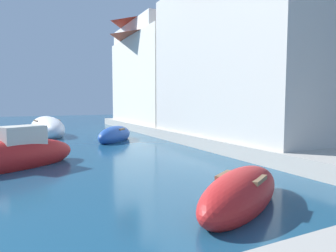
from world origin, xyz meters
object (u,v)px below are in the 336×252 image
(moored_boat_7, at_px, (115,135))
(waterfront_building_far, at_px, (166,73))
(moored_boat_5, at_px, (12,156))
(quayside_tree, at_px, (262,72))
(waterfront_building_main, at_px, (252,47))
(moored_boat_8, at_px, (241,193))
(waterfront_building_annex, at_px, (163,68))
(moored_boat_2, at_px, (47,128))

(moored_boat_7, xyz_separation_m, waterfront_building_far, (5.42, 5.12, 3.78))
(moored_boat_5, distance_m, quayside_tree, 9.85)
(moored_boat_5, height_order, waterfront_building_main, waterfront_building_main)
(moored_boat_8, distance_m, waterfront_building_annex, 17.74)
(waterfront_building_main, height_order, quayside_tree, waterfront_building_main)
(moored_boat_7, relative_size, waterfront_building_far, 0.34)
(moored_boat_8, height_order, waterfront_building_main, waterfront_building_main)
(moored_boat_2, height_order, moored_boat_5, moored_boat_5)
(moored_boat_2, xyz_separation_m, quayside_tree, (7.74, -9.48, 2.84))
(moored_boat_2, height_order, quayside_tree, quayside_tree)
(waterfront_building_far, distance_m, quayside_tree, 10.42)
(moored_boat_5, relative_size, waterfront_building_main, 0.44)
(moored_boat_2, bearing_deg, moored_boat_7, -153.16)
(moored_boat_8, bearing_deg, waterfront_building_main, 16.14)
(moored_boat_7, distance_m, quayside_tree, 7.74)
(moored_boat_2, height_order, moored_boat_8, moored_boat_2)
(moored_boat_5, relative_size, moored_boat_7, 1.36)
(moored_boat_5, xyz_separation_m, waterfront_building_main, (9.99, 0.76, 4.14))
(moored_boat_8, height_order, waterfront_building_annex, waterfront_building_annex)
(moored_boat_2, xyz_separation_m, moored_boat_5, (-1.67, -8.96, -0.03))
(waterfront_building_main, bearing_deg, moored_boat_2, 135.45)
(waterfront_building_far, bearing_deg, moored_boat_2, -173.86)
(moored_boat_2, relative_size, waterfront_building_far, 0.55)
(waterfront_building_main, distance_m, waterfront_building_annex, 9.70)
(moored_boat_2, xyz_separation_m, waterfront_building_annex, (8.32, 1.50, 4.14))
(moored_boat_2, xyz_separation_m, waterfront_building_far, (8.32, 0.89, 3.65))
(moored_boat_7, relative_size, moored_boat_8, 0.97)
(waterfront_building_main, distance_m, waterfront_building_far, 9.10)
(moored_boat_8, xyz_separation_m, waterfront_building_far, (5.98, 15.53, 3.80))
(moored_boat_2, height_order, waterfront_building_far, waterfront_building_far)
(waterfront_building_annex, bearing_deg, moored_boat_8, -110.34)
(waterfront_building_far, bearing_deg, waterfront_building_annex, 90.00)
(moored_boat_5, xyz_separation_m, waterfront_building_annex, (9.99, 10.46, 4.17))
(moored_boat_5, distance_m, moored_boat_8, 6.95)
(moored_boat_7, bearing_deg, waterfront_building_main, 93.33)
(waterfront_building_annex, distance_m, waterfront_building_far, 0.78)
(quayside_tree, bearing_deg, waterfront_building_far, 86.78)
(moored_boat_2, distance_m, waterfront_building_annex, 9.42)
(moored_boat_8, relative_size, waterfront_building_far, 0.35)
(waterfront_building_main, height_order, waterfront_building_annex, waterfront_building_annex)
(moored_boat_5, xyz_separation_m, moored_boat_7, (4.57, 4.73, -0.10))
(waterfront_building_main, bearing_deg, waterfront_building_annex, 90.00)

